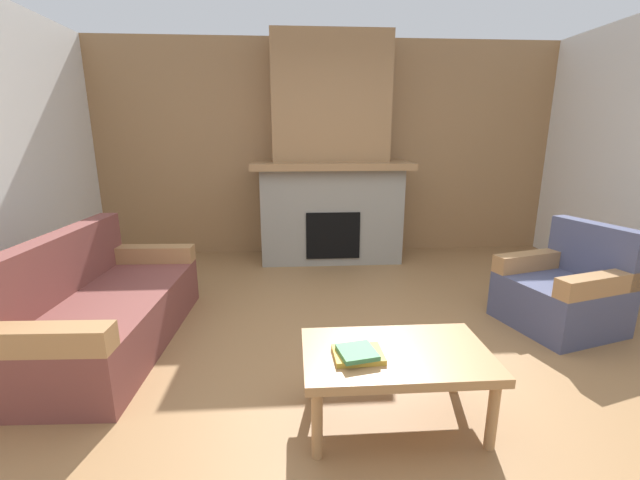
# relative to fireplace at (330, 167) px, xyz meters

# --- Properties ---
(ground) EXTENTS (9.00, 9.00, 0.00)m
(ground) POSITION_rel_fireplace_xyz_m (0.00, -2.62, -1.16)
(ground) COLOR olive
(wall_back_wood_panel) EXTENTS (6.00, 0.12, 2.70)m
(wall_back_wood_panel) POSITION_rel_fireplace_xyz_m (0.00, 0.38, 0.19)
(wall_back_wood_panel) COLOR #997047
(wall_back_wood_panel) RESTS_ON ground
(fireplace) EXTENTS (1.90, 0.82, 2.70)m
(fireplace) POSITION_rel_fireplace_xyz_m (0.00, 0.00, 0.00)
(fireplace) COLOR gray
(fireplace) RESTS_ON ground
(couch) EXTENTS (0.91, 1.83, 0.85)m
(couch) POSITION_rel_fireplace_xyz_m (-1.92, -2.18, -0.88)
(couch) COLOR brown
(couch) RESTS_ON ground
(armchair) EXTENTS (0.94, 0.94, 0.85)m
(armchair) POSITION_rel_fireplace_xyz_m (1.75, -2.09, -0.87)
(armchair) COLOR #474C6B
(armchair) RESTS_ON ground
(coffee_table) EXTENTS (1.00, 0.60, 0.43)m
(coffee_table) POSITION_rel_fireplace_xyz_m (0.06, -3.17, -0.79)
(coffee_table) COLOR #A87A4C
(coffee_table) RESTS_ON ground
(book_stack_near_edge) EXTENTS (0.26, 0.23, 0.05)m
(book_stack_near_edge) POSITION_rel_fireplace_xyz_m (-0.15, -3.23, -0.71)
(book_stack_near_edge) COLOR gold
(book_stack_near_edge) RESTS_ON coffee_table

